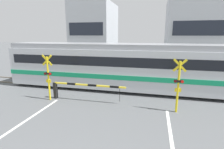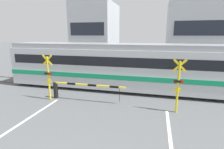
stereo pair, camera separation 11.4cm
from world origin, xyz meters
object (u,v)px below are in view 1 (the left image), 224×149
(crossing_signal_left, at_px, (48,76))
(pedestrian, at_px, (123,65))
(crossing_signal_right, at_px, (178,84))
(commuter_train, at_px, (151,66))
(crossing_barrier_near, at_px, (75,88))
(crossing_barrier_far, at_px, (150,72))

(crossing_signal_left, bearing_deg, pedestrian, 67.67)
(crossing_signal_right, xyz_separation_m, pedestrian, (-4.30, 7.82, -0.56))
(commuter_train, relative_size, pedestrian, 12.18)
(crossing_barrier_near, height_order, crossing_signal_left, crossing_signal_left)
(crossing_barrier_near, relative_size, crossing_signal_left, 1.63)
(crossing_barrier_near, distance_m, crossing_signal_right, 6.02)
(crossing_barrier_near, bearing_deg, crossing_barrier_far, 51.91)
(crossing_signal_left, distance_m, pedestrian, 8.47)
(crossing_barrier_far, distance_m, crossing_signal_left, 8.49)
(commuter_train, xyz_separation_m, crossing_barrier_far, (-0.05, 2.57, -0.99))
(commuter_train, xyz_separation_m, pedestrian, (-2.80, 4.40, -0.79))
(pedestrian, bearing_deg, commuter_train, -57.54)
(commuter_train, distance_m, crossing_signal_right, 3.74)
(crossing_signal_right, bearing_deg, crossing_signal_left, 180.00)
(crossing_barrier_near, distance_m, pedestrian, 7.66)
(crossing_barrier_near, height_order, crossing_barrier_far, same)
(crossing_signal_left, xyz_separation_m, pedestrian, (3.21, 7.82, -0.56))
(crossing_barrier_far, relative_size, crossing_signal_left, 1.63)
(commuter_train, distance_m, pedestrian, 5.28)
(crossing_barrier_near, relative_size, crossing_signal_right, 1.63)
(crossing_signal_left, relative_size, pedestrian, 1.63)
(crossing_signal_left, bearing_deg, commuter_train, 29.59)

